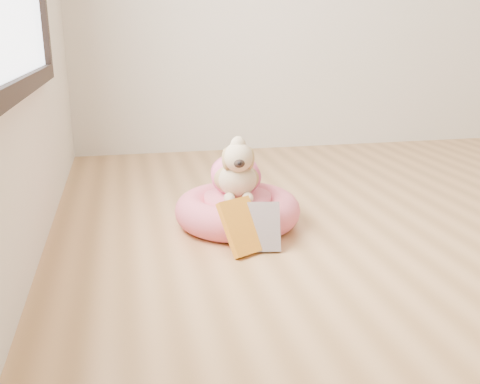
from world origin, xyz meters
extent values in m
cylinder|color=#E0576E|center=(-1.18, 0.67, 0.04)|extent=(0.41, 0.41, 0.09)
torus|color=#E0576E|center=(-1.18, 0.67, 0.07)|extent=(0.56, 0.56, 0.14)
cylinder|color=#E0576E|center=(-1.18, 0.67, 0.11)|extent=(0.30, 0.30, 0.08)
cube|color=yellow|center=(-1.22, 0.38, 0.10)|extent=(0.20, 0.20, 0.21)
cube|color=silver|center=(-1.13, 0.38, 0.09)|extent=(0.15, 0.13, 0.19)
camera|label=1|loc=(-1.65, -1.55, 0.84)|focal=40.00mm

